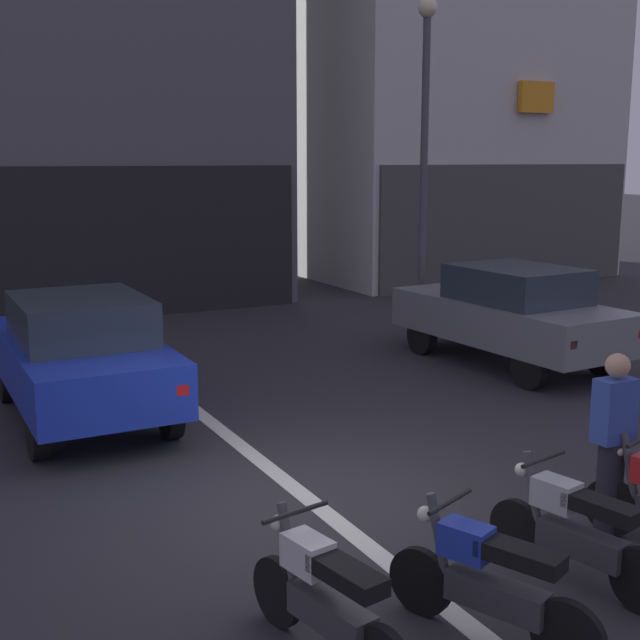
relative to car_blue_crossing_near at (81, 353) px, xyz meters
The scene contains 10 objects.
ground_plane 4.14m from the car_blue_crossing_near, 69.40° to the right, with size 120.00×120.00×0.00m, color #2B2B30.
lane_centre_line 2.77m from the car_blue_crossing_near, 57.19° to the left, with size 0.20×18.00×0.01m, color silver.
building_far_right 17.69m from the car_blue_crossing_near, 39.84° to the left, with size 8.43×7.92×14.69m.
car_blue_crossing_near is the anchor object (origin of this frame).
car_grey_parked_kerbside 6.87m from the car_blue_crossing_near, ahead, with size 1.98×4.19×1.64m.
street_lamp 7.77m from the car_blue_crossing_near, 18.40° to the left, with size 0.36×0.36×6.18m.
motorcycle_white_row_leftmost 6.20m from the car_blue_crossing_near, 87.20° to the right, with size 0.55×1.65×0.98m.
motorcycle_blue_row_left_mid 6.67m from the car_blue_crossing_near, 77.66° to the right, with size 0.74×1.57×0.98m.
motorcycle_silver_row_centre 6.69m from the car_blue_crossing_near, 67.57° to the right, with size 0.55×1.65×0.98m.
person_by_motorcycles 6.62m from the car_blue_crossing_near, 57.90° to the right, with size 0.36×0.24×1.67m.
Camera 1 is at (-3.52, -6.91, 3.35)m, focal length 46.80 mm.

